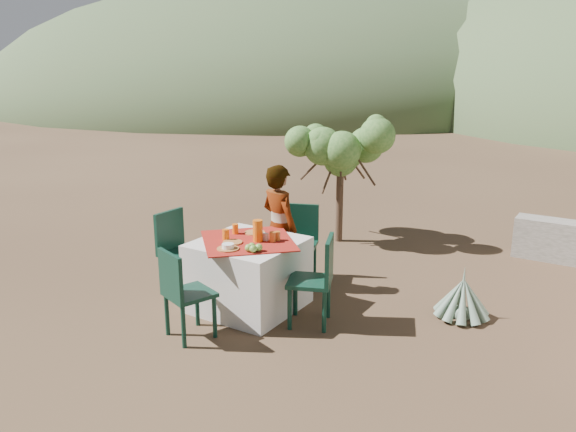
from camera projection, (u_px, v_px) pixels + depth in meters
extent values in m
plane|color=#3B271B|center=(234.00, 301.00, 6.26)|extent=(160.00, 160.00, 0.00)
cube|color=silver|center=(249.00, 274.00, 6.02)|extent=(1.02, 1.02, 0.75)
cube|color=maroon|center=(248.00, 241.00, 5.92)|extent=(1.30, 1.30, 0.01)
cylinder|color=black|center=(281.00, 267.00, 6.67)|extent=(0.04, 0.04, 0.45)
cylinder|color=black|center=(310.00, 269.00, 6.60)|extent=(0.04, 0.04, 0.45)
cylinder|color=black|center=(287.00, 257.00, 6.99)|extent=(0.04, 0.04, 0.45)
cylinder|color=black|center=(315.00, 259.00, 6.92)|extent=(0.04, 0.04, 0.45)
cube|color=black|center=(298.00, 245.00, 6.73)|extent=(0.54, 0.54, 0.04)
cube|color=black|center=(301.00, 222.00, 6.85)|extent=(0.41, 0.18, 0.44)
cylinder|color=black|center=(214.00, 316.00, 5.38)|extent=(0.04, 0.04, 0.44)
cylinder|color=black|center=(197.00, 305.00, 5.63)|extent=(0.04, 0.04, 0.44)
cylinder|color=black|center=(183.00, 326.00, 5.18)|extent=(0.04, 0.04, 0.44)
cylinder|color=black|center=(167.00, 314.00, 5.43)|extent=(0.04, 0.04, 0.44)
cube|color=black|center=(190.00, 294.00, 5.34)|extent=(0.52, 0.52, 0.04)
cube|color=black|center=(171.00, 275.00, 5.17)|extent=(0.40, 0.17, 0.43)
cylinder|color=black|center=(185.00, 280.00, 6.24)|extent=(0.05, 0.05, 0.46)
cylinder|color=black|center=(206.00, 271.00, 6.52)|extent=(0.05, 0.05, 0.46)
cylinder|color=black|center=(162.00, 274.00, 6.43)|extent=(0.05, 0.05, 0.46)
cylinder|color=black|center=(183.00, 265.00, 6.71)|extent=(0.05, 0.05, 0.46)
cube|color=black|center=(183.00, 253.00, 6.41)|extent=(0.44, 0.44, 0.04)
cube|color=black|center=(169.00, 230.00, 6.45)|extent=(0.05, 0.43, 0.45)
cylinder|color=black|center=(295.00, 295.00, 5.86)|extent=(0.04, 0.04, 0.46)
cylinder|color=black|center=(290.00, 308.00, 5.53)|extent=(0.04, 0.04, 0.46)
cylinder|color=black|center=(328.00, 297.00, 5.80)|extent=(0.04, 0.04, 0.46)
cylinder|color=black|center=(324.00, 311.00, 5.47)|extent=(0.04, 0.04, 0.46)
cube|color=black|center=(310.00, 281.00, 5.61)|extent=(0.55, 0.55, 0.04)
cube|color=black|center=(329.00, 260.00, 5.51)|extent=(0.20, 0.41, 0.45)
imported|color=#8C6651|center=(279.00, 228.00, 6.47)|extent=(0.62, 0.50, 1.47)
cylinder|color=#442C22|center=(340.00, 201.00, 8.25)|extent=(0.11, 0.11, 1.23)
sphere|color=#2D5E22|center=(341.00, 159.00, 8.09)|extent=(0.53, 0.53, 0.53)
sphere|color=#2D5E22|center=(372.00, 153.00, 7.81)|extent=(0.49, 0.49, 0.49)
sphere|color=#2D5E22|center=(317.00, 150.00, 8.37)|extent=(0.46, 0.46, 0.46)
sphere|color=#2D5E22|center=(361.00, 144.00, 8.39)|extent=(0.47, 0.47, 0.47)
sphere|color=#2D5E22|center=(329.00, 161.00, 7.70)|extent=(0.42, 0.42, 0.42)
sphere|color=slate|center=(461.00, 314.00, 5.85)|extent=(0.19, 0.19, 0.19)
cone|color=slate|center=(463.00, 292.00, 5.79)|extent=(0.10, 0.10, 0.55)
cone|color=slate|center=(475.00, 300.00, 5.74)|extent=(0.34, 0.11, 0.46)
cone|color=slate|center=(474.00, 297.00, 5.81)|extent=(0.31, 0.25, 0.48)
cone|color=slate|center=(470.00, 294.00, 5.88)|extent=(0.19, 0.33, 0.48)
cone|color=slate|center=(462.00, 293.00, 5.92)|extent=(0.18, 0.33, 0.48)
cone|color=slate|center=(455.00, 293.00, 5.92)|extent=(0.30, 0.25, 0.48)
cone|color=slate|center=(451.00, 295.00, 5.87)|extent=(0.34, 0.11, 0.46)
cone|color=slate|center=(451.00, 298.00, 5.80)|extent=(0.31, 0.25, 0.48)
cone|color=slate|center=(455.00, 300.00, 5.73)|extent=(0.19, 0.33, 0.48)
cone|color=slate|center=(463.00, 302.00, 5.69)|extent=(0.18, 0.33, 0.48)
cone|color=slate|center=(470.00, 302.00, 5.69)|extent=(0.30, 0.25, 0.48)
ellipsoid|color=#374C2B|center=(291.00, 102.00, 40.03)|extent=(40.00, 40.00, 16.00)
ellipsoid|color=slate|center=(550.00, 94.00, 50.78)|extent=(60.00, 60.00, 24.00)
cylinder|color=#925927|center=(255.00, 233.00, 6.16)|extent=(0.23, 0.23, 0.01)
cylinder|color=#925927|center=(233.00, 242.00, 5.82)|extent=(0.21, 0.21, 0.01)
cylinder|color=orange|center=(235.00, 229.00, 6.13)|extent=(0.07, 0.07, 0.11)
cylinder|color=orange|center=(226.00, 235.00, 5.90)|extent=(0.07, 0.07, 0.12)
cylinder|color=orange|center=(258.00, 231.00, 5.85)|extent=(0.10, 0.10, 0.23)
cylinder|color=#925927|center=(228.00, 249.00, 5.62)|extent=(0.23, 0.23, 0.01)
cylinder|color=white|center=(228.00, 246.00, 5.61)|extent=(0.12, 0.12, 0.05)
cylinder|color=#BB6321|center=(273.00, 237.00, 5.85)|extent=(0.07, 0.07, 0.11)
cylinder|color=#BB6321|center=(277.00, 236.00, 5.90)|extent=(0.06, 0.06, 0.10)
cube|color=white|center=(265.00, 237.00, 5.89)|extent=(0.06, 0.04, 0.08)
sphere|color=#719F3A|center=(252.00, 246.00, 5.59)|extent=(0.08, 0.08, 0.08)
sphere|color=#719F3A|center=(259.00, 247.00, 5.55)|extent=(0.08, 0.08, 0.08)
sphere|color=#719F3A|center=(253.00, 249.00, 5.51)|extent=(0.08, 0.08, 0.08)
sphere|color=#719F3A|center=(249.00, 248.00, 5.54)|extent=(0.08, 0.08, 0.08)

